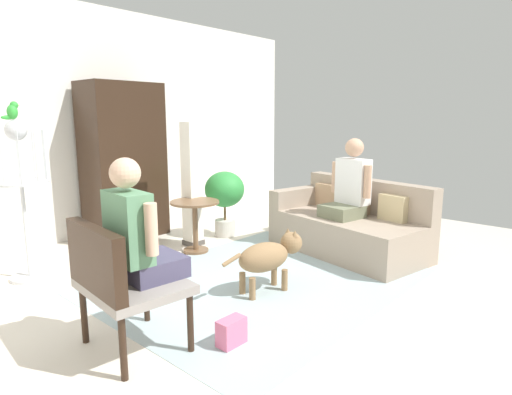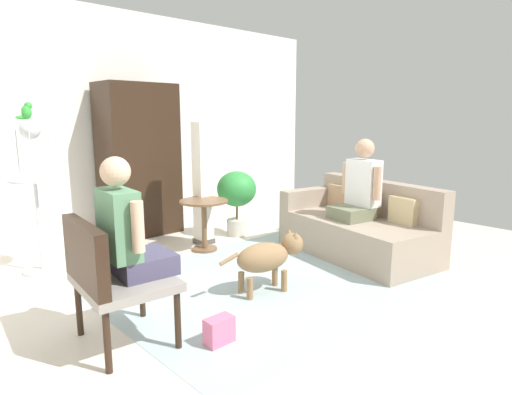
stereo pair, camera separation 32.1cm
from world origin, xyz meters
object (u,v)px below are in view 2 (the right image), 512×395
object	(u,v)px
bird_cage_stand	(35,184)
armoire_cabinet	(139,160)
column_lamp	(203,185)
armchair	(107,272)
round_end_table	(204,215)
person_on_armchair	(127,231)
parrot	(26,111)
person_on_couch	(360,187)
handbag	(219,331)
dog	(269,256)
couch	(358,228)
potted_plant	(237,193)

from	to	relation	value
bird_cage_stand	armoire_cabinet	size ratio (longest dim) A/B	0.77
column_lamp	armchair	bearing A→B (deg)	-141.09
armchair	round_end_table	distance (m)	2.18
person_on_armchair	parrot	world-z (taller)	parrot
person_on_couch	parrot	size ratio (longest dim) A/B	5.15
bird_cage_stand	handbag	world-z (taller)	bird_cage_stand
armchair	person_on_couch	size ratio (longest dim) A/B	1.01
dog	handbag	size ratio (longest dim) A/B	4.07
couch	column_lamp	bearing A→B (deg)	124.50
parrot	handbag	world-z (taller)	parrot
column_lamp	armoire_cabinet	xyz separation A→B (m)	(-0.33, 0.93, 0.24)
person_on_armchair	handbag	size ratio (longest dim) A/B	4.08
parrot	potted_plant	world-z (taller)	parrot
parrot	potted_plant	xyz separation A→B (m)	(2.32, -0.31, -1.03)
person_on_armchair	column_lamp	distance (m)	2.35
bird_cage_stand	column_lamp	bearing A→B (deg)	-9.81
armchair	dog	bearing A→B (deg)	-2.30
couch	potted_plant	size ratio (longest dim) A/B	2.22
armchair	parrot	world-z (taller)	parrot
person_on_armchair	handbag	xyz separation A→B (m)	(0.41, -0.46, -0.69)
dog	potted_plant	xyz separation A→B (m)	(1.00, 1.59, 0.23)
dog	couch	bearing A→B (deg)	3.07
round_end_table	potted_plant	bearing A→B (deg)	18.60
bird_cage_stand	potted_plant	world-z (taller)	bird_cage_stand
bird_cage_stand	column_lamp	size ratio (longest dim) A/B	1.02
person_on_armchair	round_end_table	world-z (taller)	person_on_armchair
parrot	person_on_couch	bearing A→B (deg)	-33.63
round_end_table	bird_cage_stand	world-z (taller)	bird_cage_stand
person_on_armchair	handbag	bearing A→B (deg)	-48.13
couch	armchair	world-z (taller)	armchair
couch	armoire_cabinet	xyz separation A→B (m)	(-1.37, 2.45, 0.68)
dog	handbag	distance (m)	1.00
bird_cage_stand	person_on_armchair	bearing A→B (deg)	-89.65
couch	dog	bearing A→B (deg)	-176.93
couch	parrot	bearing A→B (deg)	147.20
armchair	person_on_armchair	size ratio (longest dim) A/B	1.08
couch	parrot	size ratio (longest dim) A/B	11.03
person_on_couch	armoire_cabinet	xyz separation A→B (m)	(-1.32, 2.48, 0.21)
handbag	person_on_armchair	bearing A→B (deg)	131.87
potted_plant	column_lamp	size ratio (longest dim) A/B	0.57
parrot	handbag	distance (m)	2.79
person_on_couch	bird_cage_stand	distance (m)	3.33
person_on_armchair	dog	bearing A→B (deg)	-1.93
round_end_table	armoire_cabinet	distance (m)	1.31
dog	column_lamp	distance (m)	1.71
couch	column_lamp	distance (m)	1.89
round_end_table	parrot	bearing A→B (deg)	161.45
person_on_armchair	round_end_table	xyz separation A→B (m)	(1.60, 1.32, -0.37)
armchair	person_on_couch	xyz separation A→B (m)	(2.90, -0.00, 0.24)
column_lamp	armoire_cabinet	distance (m)	1.02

